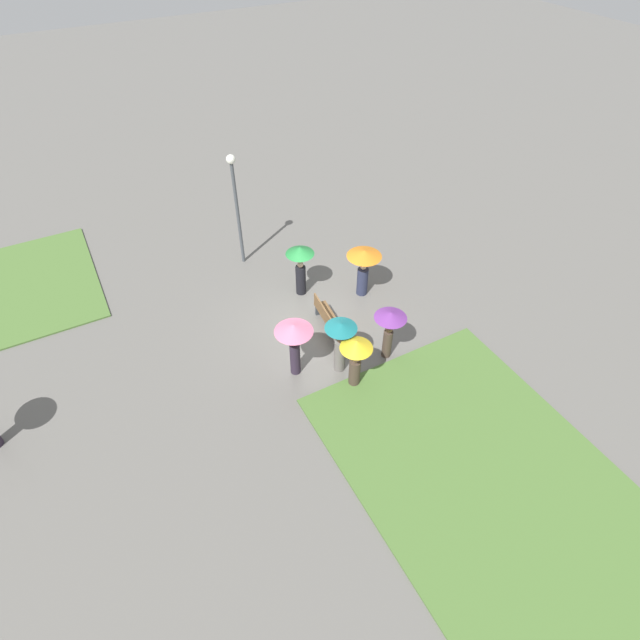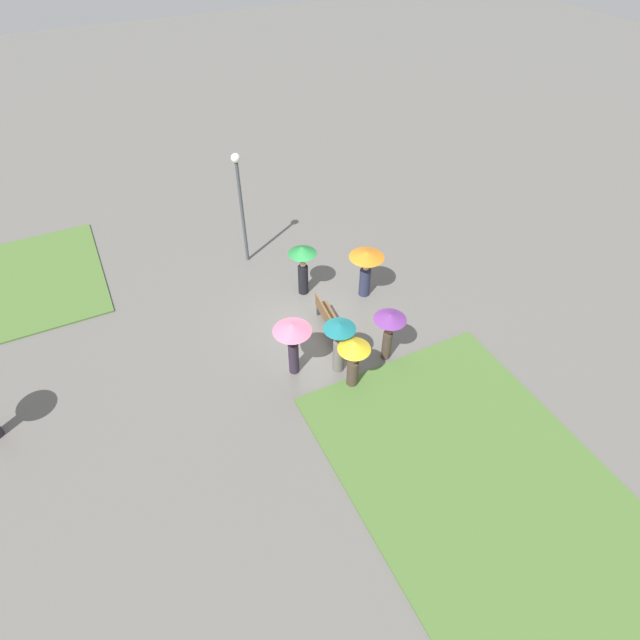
{
  "view_description": "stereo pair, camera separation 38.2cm",
  "coord_description": "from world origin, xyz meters",
  "views": [
    {
      "loc": [
        -10.8,
        5.51,
        11.51
      ],
      "look_at": [
        -0.84,
        0.15,
        0.92
      ],
      "focal_mm": 28.0,
      "sensor_mm": 36.0,
      "label": 1
    },
    {
      "loc": [
        -10.98,
        5.17,
        11.51
      ],
      "look_at": [
        -0.84,
        0.15,
        0.92
      ],
      "focal_mm": 28.0,
      "sensor_mm": 36.0,
      "label": 2
    }
  ],
  "objects": [
    {
      "name": "ground_plane",
      "position": [
        0.0,
        0.0,
        0.0
      ],
      "size": [
        90.0,
        90.0,
        0.0
      ],
      "primitive_type": "plane",
      "color": "#66635E"
    },
    {
      "name": "lawn_patch_near",
      "position": [
        -7.64,
        -1.24,
        0.03
      ],
      "size": [
        9.95,
        6.27,
        0.06
      ],
      "color": "#4C7033",
      "rests_on": "ground_plane"
    },
    {
      "name": "park_bench",
      "position": [
        -0.58,
        -0.33,
        0.48
      ],
      "size": [
        2.01,
        0.62,
        0.9
      ],
      "rotation": [
        0.0,
        0.0,
        -0.1
      ],
      "color": "brown",
      "rests_on": "ground_plane"
    },
    {
      "name": "lamp_post",
      "position": [
        4.38,
        0.7,
        2.77
      ],
      "size": [
        0.32,
        0.32,
        4.3
      ],
      "color": "#474C51",
      "rests_on": "ground_plane"
    },
    {
      "name": "crowd_person_teal",
      "position": [
        -2.15,
        0.18,
        1.24
      ],
      "size": [
        0.95,
        0.95,
        1.88
      ],
      "rotation": [
        0.0,
        0.0,
        3.55
      ],
      "color": "slate",
      "rests_on": "ground_plane"
    },
    {
      "name": "crowd_person_green",
      "position": [
        1.63,
        -0.41,
        1.36
      ],
      "size": [
        0.98,
        0.98,
        1.95
      ],
      "rotation": [
        0.0,
        0.0,
        5.43
      ],
      "color": "black",
      "rests_on": "ground_plane"
    },
    {
      "name": "crowd_person_purple",
      "position": [
        -2.37,
        -1.37,
        1.33
      ],
      "size": [
        0.98,
        0.98,
        1.8
      ],
      "rotation": [
        0.0,
        0.0,
        5.6
      ],
      "color": "#47382D",
      "rests_on": "ground_plane"
    },
    {
      "name": "crowd_person_yellow",
      "position": [
        -2.87,
        0.1,
        1.27
      ],
      "size": [
        0.94,
        0.94,
        1.78
      ],
      "rotation": [
        0.0,
        0.0,
        1.08
      ],
      "color": "#47382D",
      "rests_on": "ground_plane"
    },
    {
      "name": "crowd_person_orange",
      "position": [
        0.58,
        -2.3,
        1.32
      ],
      "size": [
        1.2,
        1.2,
        1.84
      ],
      "rotation": [
        0.0,
        0.0,
        4.65
      ],
      "color": "#282D47",
      "rests_on": "ground_plane"
    },
    {
      "name": "crowd_person_pink",
      "position": [
        -1.64,
        1.42,
        1.5
      ],
      "size": [
        1.12,
        1.12,
        1.95
      ],
      "rotation": [
        0.0,
        0.0,
        0.27
      ],
      "color": "#2D2333",
      "rests_on": "ground_plane"
    }
  ]
}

